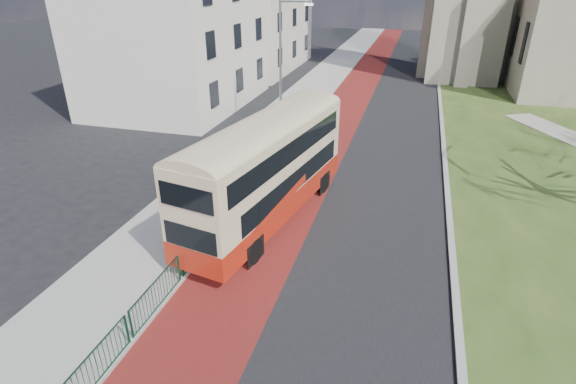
% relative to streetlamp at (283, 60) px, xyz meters
% --- Properties ---
extents(ground, '(160.00, 160.00, 0.00)m').
position_rel_streetlamp_xyz_m(ground, '(4.35, -18.00, -4.59)').
color(ground, black).
rests_on(ground, ground).
extents(road_carriageway, '(9.00, 120.00, 0.01)m').
position_rel_streetlamp_xyz_m(road_carriageway, '(5.85, 2.00, -4.59)').
color(road_carriageway, black).
rests_on(road_carriageway, ground).
extents(bus_lane, '(3.40, 120.00, 0.01)m').
position_rel_streetlamp_xyz_m(bus_lane, '(3.15, 2.00, -4.59)').
color(bus_lane, '#591414').
rests_on(bus_lane, ground).
extents(pavement_west, '(4.00, 120.00, 0.12)m').
position_rel_streetlamp_xyz_m(pavement_west, '(-0.65, 2.00, -4.53)').
color(pavement_west, gray).
rests_on(pavement_west, ground).
extents(kerb_west, '(0.25, 120.00, 0.13)m').
position_rel_streetlamp_xyz_m(kerb_west, '(1.35, 2.00, -4.53)').
color(kerb_west, '#999993').
rests_on(kerb_west, ground).
extents(kerb_east, '(0.25, 80.00, 0.13)m').
position_rel_streetlamp_xyz_m(kerb_east, '(10.45, 4.00, -4.53)').
color(kerb_east, '#999993').
rests_on(kerb_east, ground).
extents(pedestrian_railing, '(0.07, 24.00, 1.12)m').
position_rel_streetlamp_xyz_m(pedestrian_railing, '(1.40, -14.00, -4.04)').
color(pedestrian_railing, '#0C3821').
rests_on(pedestrian_railing, ground).
extents(street_block_near, '(10.30, 14.30, 13.00)m').
position_rel_streetlamp_xyz_m(street_block_near, '(-9.65, 4.00, 1.92)').
color(street_block_near, silver).
rests_on(street_block_near, ground).
extents(street_block_far, '(10.30, 16.30, 11.50)m').
position_rel_streetlamp_xyz_m(street_block_far, '(-9.65, 20.00, 1.17)').
color(street_block_far, beige).
rests_on(street_block_far, ground).
extents(streetlamp, '(2.13, 0.18, 8.00)m').
position_rel_streetlamp_xyz_m(streetlamp, '(0.00, 0.00, 0.00)').
color(streetlamp, gray).
rests_on(streetlamp, pavement_west).
extents(bus, '(4.24, 10.59, 4.32)m').
position_rel_streetlamp_xyz_m(bus, '(2.90, -12.10, -2.13)').
color(bus, '#A9200F').
rests_on(bus, ground).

